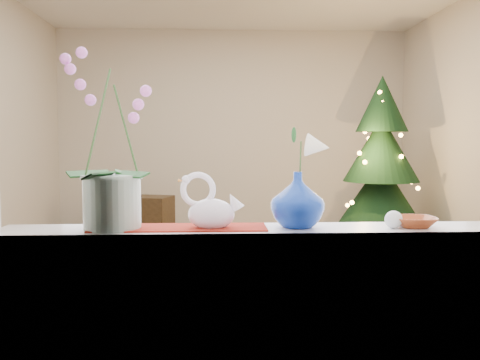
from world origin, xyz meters
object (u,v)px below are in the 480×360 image
object	(u,v)px
amber_dish	(414,223)
xmas_tree	(381,167)
orchid_pot	(111,139)
swan	(211,202)
paperweight	(394,220)
side_table	(136,222)
blue_vase	(298,195)

from	to	relation	value
amber_dish	xmas_tree	xyz separation A→B (m)	(1.00, 3.62, 0.05)
orchid_pot	swan	world-z (taller)	orchid_pot
paperweight	side_table	bearing A→B (deg)	111.18
blue_vase	amber_dish	xyz separation A→B (m)	(0.47, -0.02, -0.11)
orchid_pot	side_table	bearing A→B (deg)	97.14
swan	xmas_tree	xyz separation A→B (m)	(1.82, 3.62, -0.04)
paperweight	xmas_tree	size ratio (longest dim) A/B	0.04
blue_vase	xmas_tree	distance (m)	3.89
blue_vase	paperweight	xyz separation A→B (m)	(0.38, -0.04, -0.09)
orchid_pot	xmas_tree	bearing A→B (deg)	58.46
paperweight	orchid_pot	bearing A→B (deg)	178.16
orchid_pot	amber_dish	size ratio (longest dim) A/B	4.73
swan	xmas_tree	size ratio (longest dim) A/B	0.13
side_table	orchid_pot	bearing A→B (deg)	-66.61
amber_dish	xmas_tree	world-z (taller)	xmas_tree
swan	side_table	distance (m)	4.39
swan	side_table	xyz separation A→B (m)	(-0.92, 4.23, -0.72)
blue_vase	side_table	world-z (taller)	blue_vase
orchid_pot	swan	xyz separation A→B (m)	(0.39, -0.01, -0.25)
amber_dish	side_table	distance (m)	4.62
orchid_pot	paperweight	distance (m)	1.17
paperweight	xmas_tree	distance (m)	3.80
orchid_pot	xmas_tree	distance (m)	4.24
paperweight	side_table	distance (m)	4.61
xmas_tree	side_table	size ratio (longest dim) A/B	2.39
orchid_pot	xmas_tree	world-z (taller)	xmas_tree
swan	blue_vase	distance (m)	0.35
orchid_pot	paperweight	bearing A→B (deg)	-1.84
paperweight	amber_dish	bearing A→B (deg)	14.68
blue_vase	side_table	bearing A→B (deg)	106.76
orchid_pot	paperweight	size ratio (longest dim) A/B	10.05
blue_vase	xmas_tree	world-z (taller)	xmas_tree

